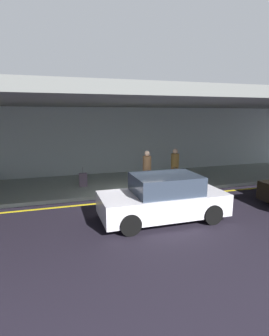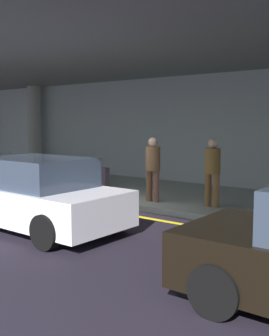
# 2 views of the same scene
# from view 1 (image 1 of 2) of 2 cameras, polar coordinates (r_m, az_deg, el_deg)

# --- Properties ---
(ground_plane) EXTENTS (60.00, 60.00, 0.00)m
(ground_plane) POSITION_cam_1_polar(r_m,az_deg,el_deg) (10.54, 2.19, -7.53)
(ground_plane) COLOR black
(sidewalk) EXTENTS (26.00, 4.20, 0.15)m
(sidewalk) POSITION_cam_1_polar(r_m,az_deg,el_deg) (13.35, -2.24, -3.12)
(sidewalk) COLOR #98A49B
(sidewalk) RESTS_ON ground
(lane_stripe_yellow) EXTENTS (26.00, 0.14, 0.01)m
(lane_stripe_yellow) POSITION_cam_1_polar(r_m,az_deg,el_deg) (10.99, 1.30, -6.70)
(lane_stripe_yellow) COLOR yellow
(lane_stripe_yellow) RESTS_ON ground
(ceiling_overhang) EXTENTS (28.00, 13.20, 0.30)m
(ceiling_overhang) POSITION_cam_1_polar(r_m,az_deg,el_deg) (12.46, -1.77, 13.83)
(ceiling_overhang) COLOR slate
(ceiling_overhang) RESTS_ON support_column_far_left
(terminal_back_wall) EXTENTS (26.00, 0.30, 3.80)m
(terminal_back_wall) POSITION_cam_1_polar(r_m,az_deg,el_deg) (15.19, -4.52, 5.60)
(terminal_back_wall) COLOR #ACB9BA
(terminal_back_wall) RESTS_ON ground
(car_white) EXTENTS (4.10, 1.92, 1.50)m
(car_white) POSITION_cam_1_polar(r_m,az_deg,el_deg) (8.84, 6.16, -6.45)
(car_white) COLOR white
(car_white) RESTS_ON ground
(traveler_with_luggage) EXTENTS (0.38, 0.38, 1.68)m
(traveler_with_luggage) POSITION_cam_1_polar(r_m,az_deg,el_deg) (11.96, 2.67, 0.27)
(traveler_with_luggage) COLOR brown
(traveler_with_luggage) RESTS_ON sidewalk
(person_waiting_for_ride) EXTENTS (0.38, 0.38, 1.68)m
(person_waiting_for_ride) POSITION_cam_1_polar(r_m,az_deg,el_deg) (12.87, 8.62, 0.94)
(person_waiting_for_ride) COLOR brown
(person_waiting_for_ride) RESTS_ON sidewalk
(suitcase_upright_primary) EXTENTS (0.36, 0.22, 0.90)m
(suitcase_upright_primary) POSITION_cam_1_polar(r_m,az_deg,el_deg) (12.52, -10.92, -2.48)
(suitcase_upright_primary) COLOR #625165
(suitcase_upright_primary) RESTS_ON sidewalk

